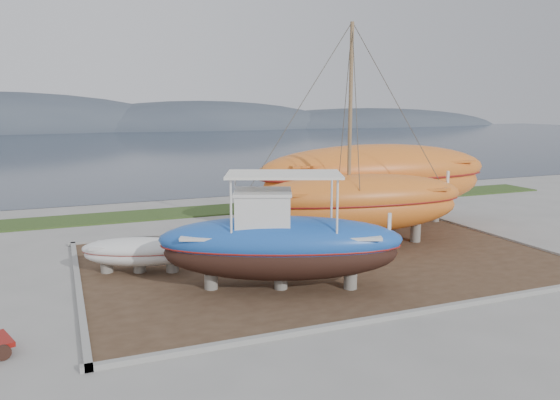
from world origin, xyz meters
name	(u,v)px	position (x,y,z in m)	size (l,w,h in m)	color
ground	(378,292)	(0.00, 0.00, 0.00)	(140.00, 140.00, 0.00)	gray
dirt_patch	(323,259)	(0.00, 4.00, 0.03)	(18.00, 12.00, 0.06)	#422D1E
curb_frame	(323,258)	(0.00, 4.00, 0.07)	(18.60, 12.60, 0.15)	gray
grass_strip	(235,208)	(0.00, 15.50, 0.04)	(44.00, 3.00, 0.08)	#284219
sea	(126,145)	(0.00, 70.00, 0.00)	(260.00, 100.00, 0.04)	#1B2737
mountain_ridge	(99,130)	(0.00, 125.00, 0.00)	(200.00, 36.00, 20.00)	#333D49
blue_caique	(281,232)	(-2.90, 1.36, 1.98)	(7.98, 2.49, 3.84)	#1D53B4
white_dinghy	(139,256)	(-6.96, 4.97, 0.68)	(4.10, 1.54, 1.23)	silver
orange_sailboat	(360,138)	(2.32, 5.32, 4.70)	(9.45, 2.79, 9.28)	orange
orange_bare_hull	(375,187)	(5.06, 8.42, 2.04)	(12.10, 3.63, 3.97)	orange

